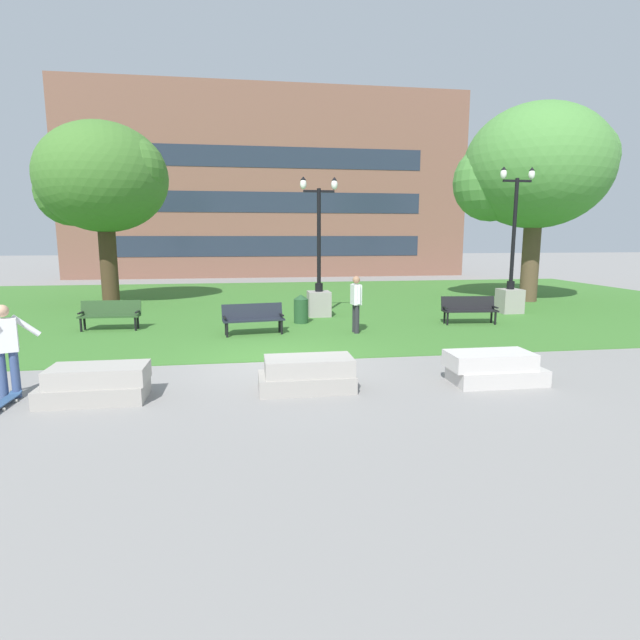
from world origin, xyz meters
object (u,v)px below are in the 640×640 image
(skateboard, at_px, (3,402))
(lamp_post_center, at_px, (511,284))
(park_bench_near_left, at_px, (110,313))
(park_bench_far_left, at_px, (253,317))
(trash_bin, at_px, (301,309))
(concrete_block_center, at_px, (96,384))
(lamp_post_left, at_px, (319,289))
(park_bench_near_right, at_px, (469,308))
(person_bystander_near_lawn, at_px, (356,301))
(concrete_block_left, at_px, (307,374))
(person_skateboarder, at_px, (6,346))
(concrete_block_right, at_px, (493,368))

(skateboard, height_order, lamp_post_center, lamp_post_center)
(skateboard, bearing_deg, park_bench_near_left, 90.02)
(park_bench_near_left, relative_size, park_bench_far_left, 0.98)
(skateboard, distance_m, trash_bin, 9.59)
(concrete_block_center, height_order, trash_bin, trash_bin)
(park_bench_near_left, xyz_separation_m, lamp_post_left, (6.80, 1.70, 0.48))
(park_bench_near_right, relative_size, lamp_post_left, 0.37)
(park_bench_near_right, distance_m, park_bench_far_left, 7.17)
(skateboard, bearing_deg, person_bystander_near_lawn, 36.62)
(concrete_block_center, distance_m, concrete_block_left, 3.79)
(person_skateboarder, bearing_deg, concrete_block_center, -13.87)
(park_bench_far_left, relative_size, lamp_post_center, 0.35)
(park_bench_near_left, xyz_separation_m, park_bench_far_left, (4.38, -1.39, 0.00))
(person_skateboarder, bearing_deg, lamp_post_center, 29.68)
(concrete_block_left, relative_size, concrete_block_right, 0.95)
(lamp_post_left, bearing_deg, park_bench_near_right, -26.22)
(lamp_post_center, bearing_deg, concrete_block_left, -136.28)
(lamp_post_left, xyz_separation_m, trash_bin, (-0.81, -1.37, -0.52))
(concrete_block_right, relative_size, person_skateboarder, 1.11)
(trash_bin, bearing_deg, concrete_block_center, -121.27)
(concrete_block_right, bearing_deg, park_bench_near_left, 141.80)
(concrete_block_right, bearing_deg, trash_bin, 112.12)
(concrete_block_center, relative_size, person_skateboarder, 1.07)
(person_skateboarder, distance_m, park_bench_near_right, 13.07)
(concrete_block_left, height_order, park_bench_far_left, park_bench_far_left)
(person_skateboarder, height_order, trash_bin, person_skateboarder)
(concrete_block_right, height_order, lamp_post_center, lamp_post_center)
(person_skateboarder, height_order, park_bench_near_right, person_skateboarder)
(concrete_block_right, distance_m, park_bench_far_left, 7.35)
(park_bench_near_right, height_order, person_bystander_near_lawn, person_bystander_near_lawn)
(concrete_block_right, distance_m, park_bench_near_left, 11.46)
(concrete_block_left, bearing_deg, person_skateboarder, 176.54)
(concrete_block_center, bearing_deg, concrete_block_left, 1.01)
(skateboard, bearing_deg, lamp_post_left, 52.45)
(skateboard, xyz_separation_m, park_bench_near_left, (-0.00, 7.14, 0.45))
(park_bench_far_left, xyz_separation_m, trash_bin, (1.61, 1.72, -0.04))
(skateboard, xyz_separation_m, person_bystander_near_lawn, (7.43, 5.52, 0.90))
(concrete_block_center, distance_m, lamp_post_left, 10.25)
(concrete_block_left, xyz_separation_m, skateboard, (-5.29, -0.16, -0.22))
(concrete_block_left, xyz_separation_m, park_bench_near_left, (-5.30, 6.98, 0.23))
(concrete_block_right, height_order, park_bench_far_left, park_bench_far_left)
(concrete_block_center, relative_size, lamp_post_center, 0.34)
(concrete_block_center, xyz_separation_m, park_bench_near_left, (-1.51, 7.05, 0.23))
(concrete_block_right, relative_size, park_bench_far_left, 1.02)
(concrete_block_left, distance_m, skateboard, 5.30)
(park_bench_far_left, relative_size, trash_bin, 1.93)
(concrete_block_center, height_order, person_skateboarder, person_skateboarder)
(park_bench_near_right, bearing_deg, person_skateboarder, -152.44)
(concrete_block_center, xyz_separation_m, park_bench_near_right, (9.99, 6.44, 0.23))
(concrete_block_right, xyz_separation_m, park_bench_near_left, (-9.01, 7.09, 0.23))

